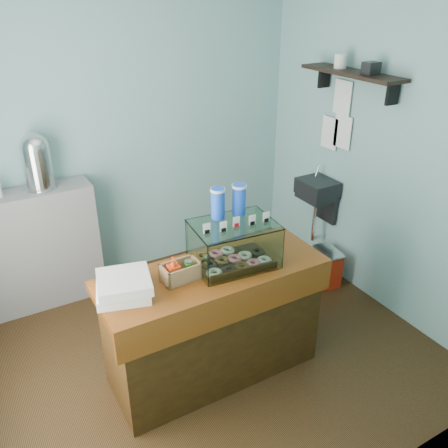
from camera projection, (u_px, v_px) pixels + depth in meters
ground at (199, 350)px, 3.84m from camera, size 3.50×3.50×0.00m
room_shell at (196, 146)px, 3.09m from camera, size 3.54×3.04×2.82m
counter at (214, 322)px, 3.44m from camera, size 1.60×0.60×0.90m
back_shelf at (40, 248)px, 4.21m from camera, size 1.00×0.32×1.10m
display_case at (232, 240)px, 3.27m from camera, size 0.60×0.46×0.53m
condiment_crate at (180, 271)px, 3.11m from camera, size 0.26×0.16×0.18m
pastry_boxes at (124, 286)px, 2.96m from camera, size 0.40×0.41×0.13m
coffee_urn at (37, 160)px, 3.91m from camera, size 0.26×0.26×0.48m
red_cooler at (317, 268)px, 4.60m from camera, size 0.45×0.37×0.36m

